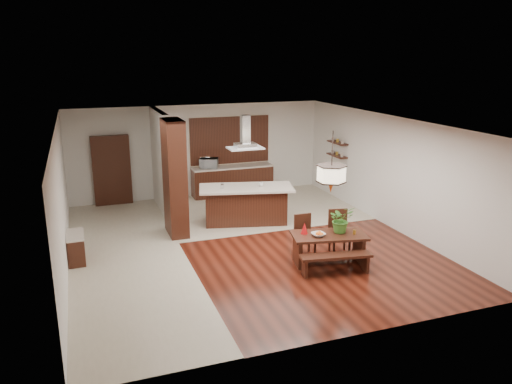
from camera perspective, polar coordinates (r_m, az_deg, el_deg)
name	(u,v)px	position (r m, az deg, el deg)	size (l,w,h in m)	color
room_shell	(244,159)	(11.52, -1.41, 3.76)	(9.00, 9.04, 2.92)	#361109
tile_hallway	(128,258)	(11.60, -14.45, -7.30)	(2.50, 9.00, 0.01)	beige
tile_kitchen	(258,208)	(14.72, 0.20, -1.89)	(5.50, 4.00, 0.01)	beige
soffit_band	(244,124)	(11.38, -1.44, 7.82)	(8.00, 9.00, 0.02)	#422410
partition_pier	(175,178)	(12.45, -9.27, 1.57)	(0.45, 1.00, 2.90)	black
partition_stub	(161,162)	(14.47, -10.83, 3.44)	(0.18, 2.40, 2.90)	silver
hallway_console	(76,248)	(11.65, -19.86, -6.01)	(0.37, 0.88, 0.63)	black
hallway_doorway	(112,170)	(15.50, -16.16, 2.38)	(1.10, 0.20, 2.10)	black
rear_counter	(232,180)	(16.07, -2.70, 1.33)	(2.60, 0.62, 0.95)	black
kitchen_window	(230,140)	(16.05, -3.04, 5.96)	(2.60, 0.08, 1.50)	olive
shelf_lower	(337,156)	(15.52, 9.23, 4.14)	(0.26, 0.90, 0.04)	black
shelf_upper	(337,143)	(15.45, 9.29, 5.59)	(0.26, 0.90, 0.04)	black
dining_table	(329,242)	(10.94, 8.29, -5.65)	(1.72, 1.11, 0.66)	black
dining_bench	(336,264)	(10.54, 9.08, -8.14)	(1.50, 0.33, 0.42)	black
dining_chair_left	(306,236)	(11.29, 5.68, -5.00)	(0.41, 0.41, 0.93)	black
dining_chair_right	(340,233)	(11.48, 9.56, -4.60)	(0.44, 0.44, 1.00)	black
pendant_lantern	(332,162)	(10.45, 8.67, 3.39)	(0.64, 0.64, 1.31)	beige
foliage_plant	(341,219)	(10.94, 9.68, -3.10)	(0.53, 0.46, 0.59)	#3B7426
fruit_bowl	(318,235)	(10.73, 7.14, -4.85)	(0.28, 0.28, 0.07)	beige
napkin_cone	(304,228)	(10.81, 5.56, -4.15)	(0.15, 0.15, 0.24)	#BA0D10
gold_ornament	(354,232)	(10.96, 11.18, -4.51)	(0.07, 0.07, 0.09)	gold
kitchen_island	(246,204)	(13.34, -1.18, -1.43)	(2.64, 1.63, 1.02)	black
range_hood	(245,132)	(12.92, -1.24, 6.86)	(0.90, 0.55, 0.87)	silver
island_cup	(261,184)	(13.22, 0.55, 0.87)	(0.13, 0.13, 0.10)	silver
microwave	(209,163)	(15.71, -5.42, 3.31)	(0.57, 0.38, 0.31)	silver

